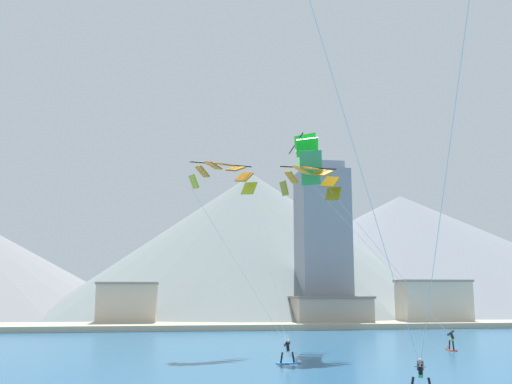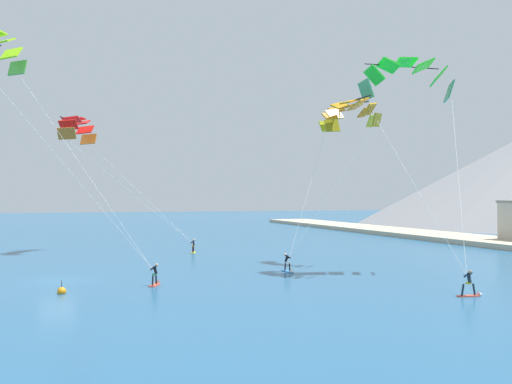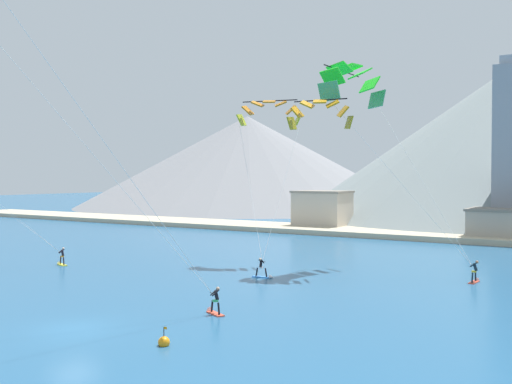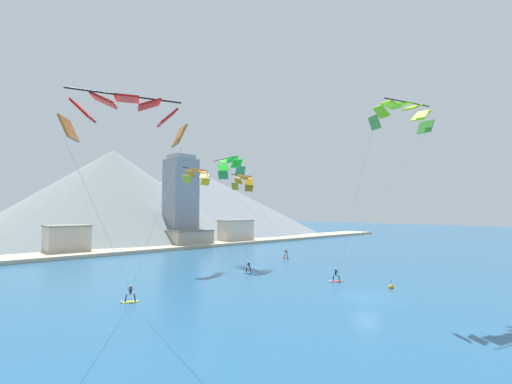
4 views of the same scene
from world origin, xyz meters
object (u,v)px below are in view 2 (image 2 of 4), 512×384
object	(u,v)px
kitesurfer_mid_center	(194,249)
kitesurfer_near_lead	(156,279)
kitesurfer_far_left	(288,267)
parafoil_kite_far_left	(346,115)
parafoil_kite_near_trail	(407,76)
race_marker_buoy	(62,291)
parafoil_kite_distant_high_outer	(352,111)
parafoil_kite_mid_center	(77,128)
kitesurfer_near_trail	(472,288)

from	to	relation	value
kitesurfer_mid_center	kitesurfer_near_lead	bearing A→B (deg)	-18.77
kitesurfer_far_left	parafoil_kite_far_left	xyz separation A→B (m)	(-3.86, 7.40, 13.54)
parafoil_kite_near_trail	race_marker_buoy	bearing A→B (deg)	-86.38
parafoil_kite_near_trail	kitesurfer_far_left	bearing A→B (deg)	-111.19
parafoil_kite_distant_high_outer	race_marker_buoy	xyz separation A→B (m)	(2.57, -22.29, -13.09)
kitesurfer_near_lead	parafoil_kite_far_left	xyz separation A→B (m)	(-7.39, 18.93, 13.54)
parafoil_kite_far_left	parafoil_kite_distant_high_outer	bearing A→B (deg)	-24.22
kitesurfer_far_left	parafoil_kite_near_trail	xyz separation A→B (m)	(3.53, 9.10, 15.82)
parafoil_kite_mid_center	race_marker_buoy	bearing A→B (deg)	-2.88
kitesurfer_near_trail	parafoil_kite_near_trail	bearing A→B (deg)	167.11
kitesurfer_far_left	kitesurfer_near_lead	bearing A→B (deg)	-72.99
kitesurfer_far_left	parafoil_kite_mid_center	size ratio (longest dim) A/B	0.12
kitesurfer_near_trail	parafoil_kite_mid_center	distance (m)	46.83
parafoil_kite_mid_center	parafoil_kite_distant_high_outer	distance (m)	33.87
parafoil_kite_mid_center	race_marker_buoy	world-z (taller)	parafoil_kite_mid_center
parafoil_kite_near_trail	kitesurfer_mid_center	bearing A→B (deg)	-149.61
kitesurfer_near_trail	kitesurfer_mid_center	distance (m)	34.80
kitesurfer_near_trail	kitesurfer_far_left	world-z (taller)	kitesurfer_near_trail
kitesurfer_near_lead	kitesurfer_near_trail	world-z (taller)	kitesurfer_near_trail
kitesurfer_far_left	parafoil_kite_near_trail	bearing A→B (deg)	68.81
parafoil_kite_near_trail	parafoil_kite_distant_high_outer	xyz separation A→B (m)	(-0.87, -4.62, -3.01)
kitesurfer_mid_center	kitesurfer_far_left	bearing A→B (deg)	11.94
parafoil_kite_far_left	kitesurfer_near_trail	bearing A→B (deg)	-2.51
kitesurfer_near_lead	parafoil_kite_near_trail	world-z (taller)	parafoil_kite_near_trail
parafoil_kite_distant_high_outer	kitesurfer_mid_center	bearing A→B (deg)	-158.49
kitesurfer_near_lead	kitesurfer_mid_center	distance (m)	23.52
parafoil_kite_mid_center	parafoil_kite_far_left	distance (m)	31.17
race_marker_buoy	kitesurfer_near_trail	bearing A→B (deg)	69.38
parafoil_kite_mid_center	kitesurfer_far_left	bearing A→B (deg)	34.20
kitesurfer_mid_center	parafoil_kite_far_left	bearing A→B (deg)	37.38
kitesurfer_far_left	parafoil_kite_near_trail	size ratio (longest dim) A/B	0.11
parafoil_kite_near_trail	parafoil_kite_mid_center	distance (m)	37.58
kitesurfer_near_trail	parafoil_kite_distant_high_outer	xyz separation A→B (m)	(-11.76, -2.13, 12.73)
kitesurfer_near_trail	parafoil_kite_mid_center	bearing A→B (deg)	-149.18
kitesurfer_near_lead	parafoil_kite_mid_center	size ratio (longest dim) A/B	0.12
kitesurfer_mid_center	parafoil_kite_distant_high_outer	size ratio (longest dim) A/B	0.34
kitesurfer_near_trail	parafoil_kite_near_trail	size ratio (longest dim) A/B	0.11
parafoil_kite_near_trail	parafoil_kite_far_left	bearing A→B (deg)	-167.10
parafoil_kite_near_trail	parafoil_kite_far_left	size ratio (longest dim) A/B	1.19
kitesurfer_mid_center	parafoil_kite_mid_center	bearing A→B (deg)	-113.21
kitesurfer_near_lead	kitesurfer_near_trail	distance (m)	21.15
kitesurfer_near_trail	parafoil_kite_distant_high_outer	distance (m)	17.46
parafoil_kite_near_trail	race_marker_buoy	size ratio (longest dim) A/B	16.04
kitesurfer_far_left	race_marker_buoy	xyz separation A→B (m)	(5.23, -17.82, -0.29)
parafoil_kite_distant_high_outer	race_marker_buoy	size ratio (longest dim) A/B	5.07
kitesurfer_near_trail	kitesurfer_mid_center	xyz separation A→B (m)	(-33.16, -10.57, -0.07)
parafoil_kite_distant_high_outer	parafoil_kite_mid_center	bearing A→B (deg)	-142.07
kitesurfer_near_lead	race_marker_buoy	bearing A→B (deg)	-74.87
kitesurfer_near_lead	parafoil_kite_distant_high_outer	world-z (taller)	parafoil_kite_distant_high_outer
kitesurfer_near_trail	kitesurfer_far_left	distance (m)	15.86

